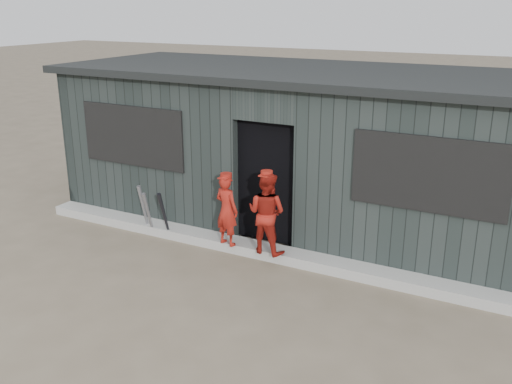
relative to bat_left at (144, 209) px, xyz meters
The scene contains 9 objects.
ground 2.67m from the bat_left, 39.93° to the right, with size 80.00×80.00×0.00m, color brown.
curb 2.06m from the bat_left, ahead, with size 8.00×0.36×0.15m, color #A3A39D.
bat_left is the anchor object (origin of this frame).
bat_mid 0.20m from the bat_left, 29.51° to the right, with size 0.07×0.07×0.80m, color gray.
bat_right 0.48m from the bat_left, 10.10° to the right, with size 0.07×0.07×0.86m, color black.
player_red_left 1.64m from the bat_left, ahead, with size 0.40×0.26×1.10m, color #A21D14.
player_red_right 2.29m from the bat_left, ahead, with size 0.59×0.46×1.22m, color maroon.
player_grey_back 2.61m from the bat_left, 17.16° to the left, with size 0.59×0.39×1.22m, color #A4A4A4.
dugout 2.85m from the bat_left, 41.80° to the left, with size 8.30×3.30×2.62m.
Camera 1 is at (3.69, -5.22, 3.64)m, focal length 40.00 mm.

